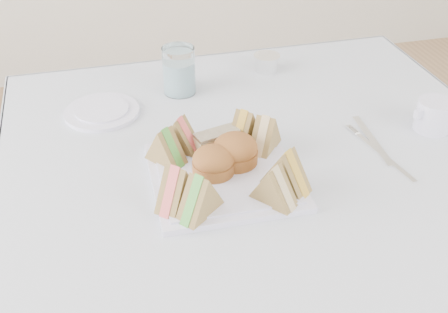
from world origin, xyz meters
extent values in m
cube|color=brown|center=(0.00, 0.00, 0.37)|extent=(0.90, 0.90, 0.74)
cube|color=silver|center=(0.00, 0.00, 0.74)|extent=(1.02, 1.02, 0.01)
cube|color=white|center=(-0.10, -0.03, 0.75)|extent=(0.27, 0.27, 0.01)
cylinder|color=brown|center=(-0.12, -0.03, 0.78)|extent=(0.08, 0.08, 0.05)
cylinder|color=brown|center=(-0.07, 0.00, 0.79)|extent=(0.10, 0.10, 0.06)
cube|color=#CEB889|center=(-0.09, 0.05, 0.78)|extent=(0.09, 0.05, 0.04)
cylinder|color=white|center=(-0.30, 0.27, 0.75)|extent=(0.19, 0.19, 0.01)
cylinder|color=white|center=(-0.11, 0.32, 0.80)|extent=(0.08, 0.08, 0.11)
cylinder|color=white|center=(0.12, 0.38, 0.76)|extent=(0.07, 0.07, 0.04)
cube|color=white|center=(0.23, 0.02, 0.75)|extent=(0.03, 0.19, 0.00)
cube|color=white|center=(0.22, -0.04, 0.75)|extent=(0.04, 0.18, 0.00)
cylinder|color=white|center=(0.37, 0.03, 0.78)|extent=(0.09, 0.09, 0.07)
camera|label=1|loc=(-0.31, -0.83, 1.37)|focal=45.00mm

